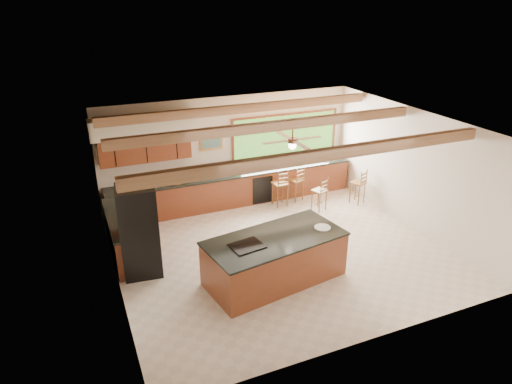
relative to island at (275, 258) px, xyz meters
name	(u,v)px	position (x,y,z in m)	size (l,w,h in m)	color
ground	(280,252)	(0.58, 0.95, -0.50)	(7.20, 7.20, 0.00)	beige
room_shell	(262,153)	(0.41, 1.60, 1.72)	(7.27, 6.54, 3.02)	beige
counter_run	(212,198)	(-0.24, 3.47, -0.03)	(7.12, 3.10, 1.27)	brown
island	(275,258)	(0.00, 0.00, 0.00)	(3.01, 1.77, 1.01)	brown
refrigerator	(139,231)	(-2.47, 1.35, 0.49)	(0.84, 0.82, 1.98)	black
bar_stool_a	(281,185)	(1.69, 3.20, 0.15)	(0.41, 0.41, 1.09)	brown
bar_stool_b	(297,181)	(2.27, 3.34, 0.11)	(0.46, 0.46, 1.03)	brown
bar_stool_c	(359,184)	(3.79, 2.49, 0.11)	(0.48, 0.48, 1.02)	brown
bar_stool_d	(320,192)	(2.54, 2.50, 0.08)	(0.44, 0.44, 0.96)	brown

